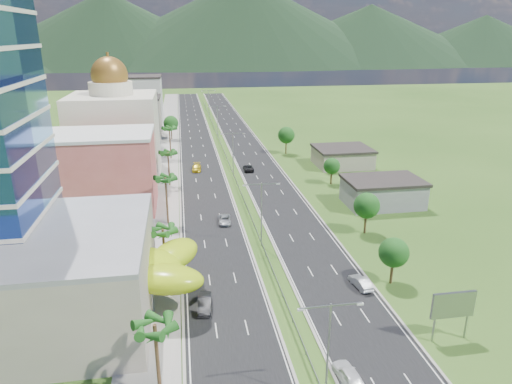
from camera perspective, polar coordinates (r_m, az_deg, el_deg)
ground at (r=68.05m, az=2.15°, el=-10.30°), size 500.00×500.00×0.00m
road_left at (r=151.83m, az=-7.45°, el=6.22°), size 11.00×260.00×0.04m
road_right at (r=153.03m, az=-1.80°, el=6.47°), size 11.00×260.00×0.04m
sidewalk_left at (r=151.83m, az=-11.05°, el=6.04°), size 7.00×260.00×0.12m
median_guardrail at (r=134.65m, az=-3.95°, el=4.95°), size 0.10×216.06×0.76m
streetlight_median_a at (r=44.13m, az=9.05°, el=-18.28°), size 6.04×0.25×11.00m
streetlight_median_b at (r=74.07m, az=0.68°, el=-1.98°), size 6.04×0.25×11.00m
streetlight_median_c at (r=111.94m, az=-2.90°, el=5.29°), size 6.04×0.25×11.00m
streetlight_median_d at (r=155.83m, az=-4.84°, el=9.17°), size 6.04×0.25×11.00m
streetlight_median_e at (r=200.21m, az=-5.94°, el=11.33°), size 6.04×0.25×11.00m
mall_podium at (r=62.29m, az=-27.23°, el=-9.80°), size 30.00×24.00×11.00m
lime_canopy at (r=61.54m, az=-15.82°, el=-9.16°), size 18.00×15.00×7.40m
pink_shophouse at (r=95.03m, az=-18.63°, el=2.26°), size 20.00×15.00×15.00m
domed_building at (r=116.26m, az=-17.19°, el=7.31°), size 20.00×20.00×28.70m
midrise_grey at (r=141.15m, az=-15.43°, el=8.04°), size 16.00×15.00×16.00m
midrise_beige at (r=162.97m, az=-14.67°, el=8.97°), size 16.00×15.00×13.00m
midrise_white at (r=185.27m, az=-14.17°, el=10.95°), size 16.00×15.00×18.00m
billboard at (r=57.37m, az=23.42°, el=-12.97°), size 5.20×0.35×6.20m
shed_near at (r=97.27m, az=15.54°, el=-0.15°), size 15.00×10.00×5.00m
shed_far at (r=124.61m, az=10.73°, el=4.25°), size 14.00×12.00×4.40m
palm_tree_a at (r=44.19m, az=-12.52°, el=-16.43°), size 3.60×3.60×9.10m
palm_tree_b at (r=65.64m, az=-11.56°, el=-4.95°), size 3.60×3.60×8.10m
palm_tree_c at (r=83.89m, az=-11.26°, el=1.46°), size 3.60×3.60×9.60m
palm_tree_d at (r=106.29m, az=-10.95°, el=4.66°), size 3.60×3.60×8.60m
palm_tree_e at (r=130.53m, az=-10.78°, el=7.67°), size 3.60×3.60×9.40m
leafy_tree_lfar at (r=155.59m, az=-10.59°, el=8.46°), size 4.90×4.90×8.05m
leafy_tree_ra at (r=66.51m, az=16.84°, el=-7.26°), size 4.20×4.20×6.90m
leafy_tree_rb at (r=81.68m, az=13.67°, el=-1.68°), size 4.55×4.55×7.47m
leafy_tree_rc at (r=107.80m, az=9.46°, el=3.21°), size 3.85×3.85×6.33m
leafy_tree_rd at (r=134.46m, az=3.80°, el=7.10°), size 4.90×4.90×8.05m
mountain_ridge at (r=514.24m, az=-1.35°, el=15.34°), size 860.00×140.00×90.00m
car_dark_left at (r=60.38m, az=-6.45°, el=-13.66°), size 2.06×4.92×1.58m
car_silver_mid_left at (r=85.35m, az=-3.94°, el=-3.48°), size 2.49×4.86×1.31m
car_yellow_far_left at (r=119.11m, az=-7.43°, el=3.05°), size 2.61×5.58×1.57m
car_white_near_right at (r=50.40m, az=11.53°, el=-21.51°), size 2.46×5.08×1.67m
car_silver_right at (r=66.19m, az=12.95°, el=-10.95°), size 2.20×4.68×1.48m
car_dark_far_right at (r=118.09m, az=-0.97°, el=3.04°), size 2.52×5.26×1.45m
motorcycle at (r=63.18m, az=-6.40°, el=-12.16°), size 0.75×2.16×1.36m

